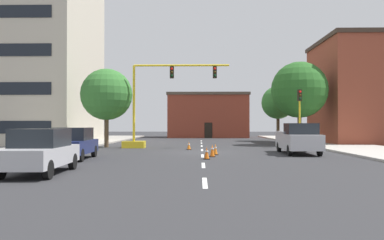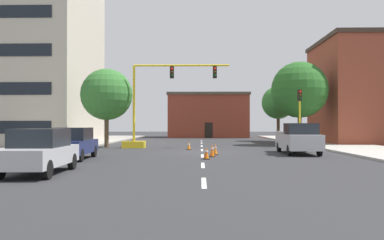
% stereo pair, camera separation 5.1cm
% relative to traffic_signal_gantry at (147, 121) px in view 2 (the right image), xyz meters
% --- Properties ---
extents(ground_plane, '(160.00, 160.00, 0.00)m').
position_rel_traffic_signal_gantry_xyz_m(ground_plane, '(4.47, -5.11, -2.22)').
color(ground_plane, '#2D2D30').
extents(sidewalk_left, '(6.00, 56.00, 0.14)m').
position_rel_traffic_signal_gantry_xyz_m(sidewalk_left, '(-7.61, 2.89, -2.15)').
color(sidewalk_left, '#9E998E').
rests_on(sidewalk_left, ground_plane).
extents(sidewalk_right, '(6.00, 56.00, 0.14)m').
position_rel_traffic_signal_gantry_xyz_m(sidewalk_right, '(16.56, 2.89, -2.15)').
color(sidewalk_right, '#B2ADA3').
rests_on(sidewalk_right, ground_plane).
extents(lane_stripe_seg_0, '(0.16, 2.40, 0.01)m').
position_rel_traffic_signal_gantry_xyz_m(lane_stripe_seg_0, '(4.47, -19.11, -2.22)').
color(lane_stripe_seg_0, silver).
rests_on(lane_stripe_seg_0, ground_plane).
extents(lane_stripe_seg_1, '(0.16, 2.40, 0.01)m').
position_rel_traffic_signal_gantry_xyz_m(lane_stripe_seg_1, '(4.47, -13.61, -2.22)').
color(lane_stripe_seg_1, silver).
rests_on(lane_stripe_seg_1, ground_plane).
extents(lane_stripe_seg_2, '(0.16, 2.40, 0.01)m').
position_rel_traffic_signal_gantry_xyz_m(lane_stripe_seg_2, '(4.47, -8.11, -2.22)').
color(lane_stripe_seg_2, silver).
rests_on(lane_stripe_seg_2, ground_plane).
extents(lane_stripe_seg_3, '(0.16, 2.40, 0.01)m').
position_rel_traffic_signal_gantry_xyz_m(lane_stripe_seg_3, '(4.47, -2.61, -2.22)').
color(lane_stripe_seg_3, silver).
rests_on(lane_stripe_seg_3, ground_plane).
extents(lane_stripe_seg_4, '(0.16, 2.40, 0.01)m').
position_rel_traffic_signal_gantry_xyz_m(lane_stripe_seg_4, '(4.47, 2.89, -2.22)').
color(lane_stripe_seg_4, silver).
rests_on(lane_stripe_seg_4, ground_plane).
extents(lane_stripe_seg_5, '(0.16, 2.40, 0.01)m').
position_rel_traffic_signal_gantry_xyz_m(lane_stripe_seg_5, '(4.47, 8.39, -2.22)').
color(lane_stripe_seg_5, silver).
rests_on(lane_stripe_seg_5, ground_plane).
extents(lane_stripe_seg_6, '(0.16, 2.40, 0.01)m').
position_rel_traffic_signal_gantry_xyz_m(lane_stripe_seg_6, '(4.47, 13.89, -2.22)').
color(lane_stripe_seg_6, silver).
rests_on(lane_stripe_seg_6, ground_plane).
extents(building_tall_left, '(15.21, 13.63, 20.44)m').
position_rel_traffic_signal_gantry_xyz_m(building_tall_left, '(-14.61, 8.25, 8.01)').
color(building_tall_left, beige).
rests_on(building_tall_left, ground_plane).
extents(building_brick_center, '(11.89, 8.24, 6.55)m').
position_rel_traffic_signal_gantry_xyz_m(building_brick_center, '(5.51, 27.20, 1.06)').
color(building_brick_center, brown).
rests_on(building_brick_center, ground_plane).
extents(building_row_right, '(11.61, 10.35, 10.48)m').
position_rel_traffic_signal_gantry_xyz_m(building_row_right, '(22.20, 7.98, 3.03)').
color(building_row_right, brown).
rests_on(building_row_right, ground_plane).
extents(traffic_signal_gantry, '(8.69, 1.20, 6.83)m').
position_rel_traffic_signal_gantry_xyz_m(traffic_signal_gantry, '(0.00, 0.00, 0.00)').
color(traffic_signal_gantry, yellow).
rests_on(traffic_signal_gantry, ground_plane).
extents(traffic_light_pole_right, '(0.32, 0.47, 4.80)m').
position_rel_traffic_signal_gantry_xyz_m(traffic_light_pole_right, '(12.54, 0.47, 1.31)').
color(traffic_light_pole_right, yellow).
rests_on(traffic_light_pole_right, ground_plane).
extents(tree_right_far, '(3.79, 3.79, 6.34)m').
position_rel_traffic_signal_gantry_xyz_m(tree_right_far, '(13.31, 13.29, 2.21)').
color(tree_right_far, brown).
rests_on(tree_right_far, ground_plane).
extents(tree_right_mid, '(5.19, 5.19, 7.72)m').
position_rel_traffic_signal_gantry_xyz_m(tree_right_mid, '(13.51, 4.40, 2.89)').
color(tree_right_mid, brown).
rests_on(tree_right_mid, ground_plane).
extents(tree_left_near, '(4.31, 4.31, 6.59)m').
position_rel_traffic_signal_gantry_xyz_m(tree_left_near, '(-3.51, 0.69, 2.20)').
color(tree_left_near, brown).
rests_on(tree_left_near, ground_plane).
extents(pickup_truck_silver, '(2.15, 5.45, 1.99)m').
position_rel_traffic_signal_gantry_xyz_m(pickup_truck_silver, '(10.70, -6.33, -1.25)').
color(pickup_truck_silver, '#BCBCC1').
rests_on(pickup_truck_silver, ground_plane).
extents(sedan_navy_near_left, '(2.06, 4.58, 1.74)m').
position_rel_traffic_signal_gantry_xyz_m(sedan_navy_near_left, '(-2.66, -10.55, -1.33)').
color(sedan_navy_near_left, navy).
rests_on(sedan_navy_near_left, ground_plane).
extents(sedan_silver_mid_left, '(2.05, 4.58, 1.74)m').
position_rel_traffic_signal_gantry_xyz_m(sedan_silver_mid_left, '(-1.84, -16.94, -1.33)').
color(sedan_silver_mid_left, '#B7B7BC').
rests_on(sedan_silver_mid_left, ground_plane).
extents(traffic_cone_roadside_a, '(0.36, 0.36, 0.71)m').
position_rel_traffic_signal_gantry_xyz_m(traffic_cone_roadside_a, '(5.29, -7.27, -1.87)').
color(traffic_cone_roadside_a, black).
rests_on(traffic_cone_roadside_a, ground_plane).
extents(traffic_cone_roadside_b, '(0.36, 0.36, 0.76)m').
position_rel_traffic_signal_gantry_xyz_m(traffic_cone_roadside_b, '(5.04, -8.82, -1.85)').
color(traffic_cone_roadside_b, black).
rests_on(traffic_cone_roadside_b, ground_plane).
extents(traffic_cone_roadside_c, '(0.36, 0.36, 0.69)m').
position_rel_traffic_signal_gantry_xyz_m(traffic_cone_roadside_c, '(4.69, -10.42, -1.88)').
color(traffic_cone_roadside_c, black).
rests_on(traffic_cone_roadside_c, ground_plane).
extents(traffic_cone_roadside_d, '(0.36, 0.36, 0.62)m').
position_rel_traffic_signal_gantry_xyz_m(traffic_cone_roadside_d, '(3.48, -2.21, -1.92)').
color(traffic_cone_roadside_d, black).
rests_on(traffic_cone_roadside_d, ground_plane).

